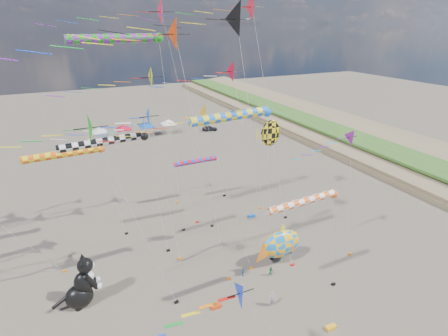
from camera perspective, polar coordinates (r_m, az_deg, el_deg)
delta_kite_0 at (r=31.29m, az=-15.37°, el=7.20°), size 10.22×1.94×16.83m
delta_kite_1 at (r=44.41m, az=-14.26°, el=6.47°), size 10.45×1.98×12.90m
delta_kite_2 at (r=21.22m, az=1.21°, el=-18.82°), size 10.26×1.83×10.57m
delta_kite_3 at (r=35.90m, az=-9.50°, el=23.63°), size 14.05×2.81×25.87m
delta_kite_4 at (r=37.57m, az=-11.19°, el=14.03°), size 12.76×2.64×19.64m
delta_kite_5 at (r=25.66m, az=-10.63°, el=20.17°), size 14.94×2.49×23.99m
delta_kite_6 at (r=33.58m, az=18.65°, el=3.50°), size 8.59×1.70×14.32m
delta_kite_7 at (r=28.25m, az=-2.40°, el=7.73°), size 11.75×2.46×17.62m
delta_kite_8 at (r=24.94m, az=-21.17°, el=5.29°), size 12.37×2.50×18.08m
delta_kite_9 at (r=30.44m, az=0.37°, el=22.87°), size 16.51×3.10×25.30m
delta_kite_10 at (r=40.43m, az=1.53°, el=14.99°), size 12.91×2.72×19.65m
delta_kite_12 at (r=37.25m, az=5.26°, el=24.48°), size 15.22×2.84×26.34m
windsock_0 at (r=39.18m, az=-24.29°, el=2.12°), size 9.30×0.84×11.46m
windsock_1 at (r=33.46m, az=-18.58°, el=4.09°), size 9.34×0.78×13.87m
windsock_2 at (r=29.73m, az=1.70°, el=8.40°), size 8.90×0.84×16.57m
windsock_3 at (r=47.29m, az=-4.35°, el=1.13°), size 7.44×0.71×6.54m
windsock_4 at (r=35.56m, az=-16.75°, el=19.47°), size 10.08×0.90×22.51m
windsock_5 at (r=29.04m, az=13.29°, el=-5.36°), size 8.04×0.66×10.44m
angelfish_kite at (r=34.50m, az=7.37°, el=5.46°), size 3.74×3.02×14.75m
cat_inflatable at (r=34.48m, az=-22.47°, el=-16.73°), size 3.74×2.00×4.93m
fish_inflatable at (r=37.17m, az=9.13°, el=-12.11°), size 6.17×2.98×4.71m
person_adult at (r=33.29m, az=7.92°, el=-20.44°), size 0.61×0.47×1.50m
child_green at (r=36.49m, az=7.70°, el=-16.40°), size 0.62×0.56×1.06m
child_blue at (r=36.26m, az=3.12°, el=-16.57°), size 0.58×0.56×0.97m
kite_bag_0 at (r=33.26m, az=-1.33°, el=-21.65°), size 0.90×0.44×0.30m
kite_bag_1 at (r=46.05m, az=4.49°, el=-7.80°), size 0.90×0.44×0.30m
kite_bag_2 at (r=32.84m, az=17.06°, el=-23.61°), size 0.90×0.44×0.30m
tent_row at (r=79.14m, az=-14.32°, el=7.01°), size 19.20×4.20×3.80m
parked_car at (r=82.57m, az=-2.36°, el=6.49°), size 3.77×2.31×1.20m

